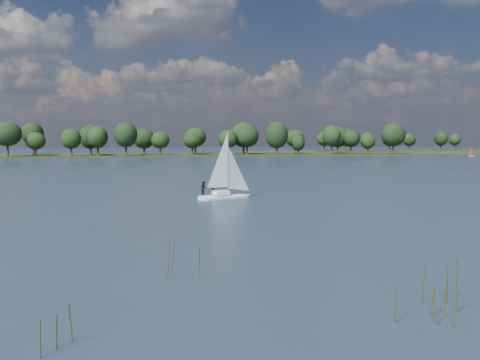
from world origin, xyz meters
name	(u,v)px	position (x,y,z in m)	size (l,w,h in m)	color
ground	(194,169)	(0.00, 100.00, 0.00)	(700.00, 700.00, 0.00)	#233342
far_shore	(159,156)	(0.00, 212.00, 0.00)	(660.00, 40.00, 1.50)	black
far_shore_back	(415,152)	(160.00, 260.00, 0.00)	(220.00, 30.00, 1.40)	black
sailboat	(223,179)	(-6.08, 33.14, 2.55)	(7.17, 4.42, 9.15)	white
dinghy_orange	(472,154)	(137.79, 177.05, 1.01)	(2.77, 1.34, 4.27)	white
treeline	(164,138)	(2.38, 208.09, 8.01)	(561.91, 74.07, 17.16)	black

